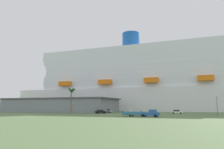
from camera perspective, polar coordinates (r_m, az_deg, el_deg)
The scene contains 11 objects.
ground_plane at distance 111.09m, azimuth 5.54°, elevation -9.86°, with size 600.00×600.00×0.00m, color #567042.
cruise_ship at distance 139.21m, azimuth 16.69°, elevation -2.50°, with size 241.05×43.16×59.37m.
terminal_building at distance 121.49m, azimuth -13.27°, elevation -7.83°, with size 61.41×31.18×7.21m.
pickup_truck at distance 67.64m, azimuth 10.07°, elevation -10.02°, with size 5.77×2.72×2.20m.
small_boat_on_trailer at distance 69.50m, azimuth 5.95°, elevation -10.12°, with size 8.72×2.71×2.15m.
palm_tree at distance 92.50m, azimuth -10.59°, elevation -4.68°, with size 3.06×3.21×10.66m.
street_lamp at distance 81.50m, azimuth 25.84°, elevation -6.49°, with size 0.56×0.56×6.94m.
parked_car_black_coupe at distance 94.44m, azimuth -3.03°, elevation -9.69°, with size 4.92×2.74×1.58m.
parked_car_white_van at distance 95.31m, azimuth 16.66°, elevation -9.36°, with size 4.57×2.32×1.58m.
parked_car_red_hatchback at distance 123.71m, azimuth -19.15°, elevation -8.89°, with size 4.40×2.39×1.58m.
parked_car_silver_sedan at distance 104.59m, azimuth -1.37°, elevation -9.55°, with size 4.73×2.17×1.58m.
Camera 1 is at (33.77, -75.78, 3.41)m, focal length 34.82 mm.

